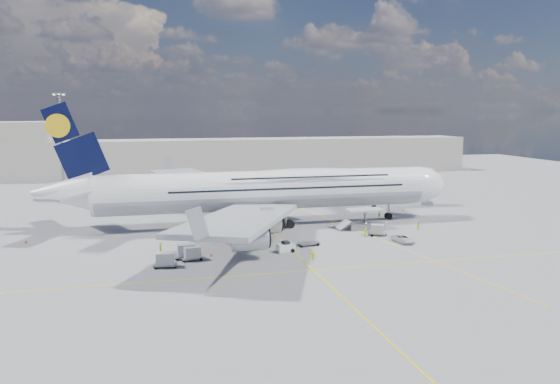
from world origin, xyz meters
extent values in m
plane|color=gray|center=(0.00, 0.00, 0.00)|extent=(300.00, 300.00, 0.00)
cube|color=yellow|center=(0.00, 0.00, 0.01)|extent=(0.25, 220.00, 0.01)
cube|color=yellow|center=(0.00, -20.00, 0.01)|extent=(120.00, 0.25, 0.01)
cube|color=yellow|center=(14.00, 10.00, 0.01)|extent=(14.16, 99.06, 0.01)
cylinder|color=white|center=(0.00, 10.00, 6.80)|extent=(62.00, 7.20, 7.20)
cylinder|color=#9EA0A5|center=(0.00, 10.00, 6.65)|extent=(60.76, 7.13, 7.13)
ellipsoid|color=white|center=(8.00, 10.00, 8.78)|extent=(36.00, 6.84, 3.76)
ellipsoid|color=white|center=(31.00, 10.00, 6.80)|extent=(11.52, 7.20, 7.20)
ellipsoid|color=black|center=(34.24, 10.00, 7.40)|extent=(3.84, 4.16, 1.44)
cone|color=white|center=(-35.50, 10.00, 7.60)|extent=(10.00, 6.84, 6.84)
cube|color=black|center=(-33.50, 10.00, 16.40)|extent=(11.02, 0.46, 14.61)
cylinder|color=yellow|center=(-35.60, 10.00, 18.90)|extent=(4.00, 0.60, 4.00)
cube|color=#999EA3|center=(-8.00, 30.00, 5.60)|extent=(25.49, 39.15, 3.35)
cube|color=#999EA3|center=(-8.00, -10.00, 5.60)|extent=(25.49, 39.15, 3.35)
cylinder|color=#B7BABF|center=(-3.00, 22.50, 3.20)|extent=(5.20, 3.50, 3.50)
cylinder|color=#B7BABF|center=(-7.50, 33.00, 3.20)|extent=(5.20, 3.50, 3.50)
cylinder|color=#B7BABF|center=(-3.00, -2.50, 3.20)|extent=(5.20, 3.50, 3.50)
cylinder|color=#B7BABF|center=(-7.50, -13.00, 3.20)|extent=(5.20, 3.50, 3.50)
cylinder|color=gray|center=(25.00, 10.00, 2.20)|extent=(0.44, 0.44, 3.80)
cylinder|color=black|center=(25.00, 10.00, 0.65)|extent=(1.30, 0.90, 1.30)
cylinder|color=gray|center=(0.00, 10.00, 2.20)|extent=(0.56, 0.56, 3.80)
cylinder|color=black|center=(0.00, 13.20, 0.75)|extent=(1.50, 0.90, 1.50)
cube|color=#B7B7BC|center=(25.00, 18.60, 7.10)|extent=(3.00, 10.00, 2.60)
cube|color=#B7B7BC|center=(33.00, 23.60, 7.10)|extent=(18.00, 3.00, 2.60)
cylinder|color=gray|center=(27.00, 21.60, 3.55)|extent=(0.80, 0.80, 7.10)
cylinder|color=black|center=(27.00, 21.60, 0.45)|extent=(0.90, 0.80, 0.90)
cylinder|color=gray|center=(41.00, 23.60, 3.55)|extent=(1.00, 1.00, 7.10)
cube|color=gray|center=(41.00, 23.60, 0.40)|extent=(2.00, 2.00, 0.80)
cylinder|color=#B7B7BC|center=(25.00, 14.80, 7.10)|extent=(3.60, 3.60, 2.80)
cube|color=silver|center=(17.00, 2.90, 3.50)|extent=(6.50, 3.20, 0.35)
cube|color=gray|center=(17.00, 2.90, 0.55)|extent=(6.50, 3.20, 1.10)
cube|color=gray|center=(17.00, 2.90, 2.05)|extent=(0.22, 1.99, 3.00)
cylinder|color=black|center=(14.40, 1.70, 0.35)|extent=(0.70, 0.30, 0.70)
cube|color=silver|center=(12.80, 2.90, 1.00)|extent=(2.16, 2.60, 1.60)
cylinder|color=gray|center=(-40.00, 45.00, 12.50)|extent=(0.70, 0.70, 25.00)
cube|color=gray|center=(-40.00, 45.00, 25.20)|extent=(3.00, 0.40, 0.60)
cube|color=#B2AD9E|center=(0.00, 95.00, 6.00)|extent=(180.00, 16.00, 12.00)
cube|color=#193814|center=(40.00, 140.00, 4.00)|extent=(160.00, 6.00, 8.00)
cube|color=gray|center=(-15.54, -10.97, 0.37)|extent=(3.44, 2.32, 0.19)
cylinder|color=black|center=(-16.80, -11.60, 0.23)|extent=(0.46, 0.19, 0.46)
cylinder|color=black|center=(-14.28, -10.34, 0.23)|extent=(0.46, 0.19, 0.46)
cube|color=silver|center=(-15.54, -10.97, 1.21)|extent=(2.59, 2.04, 1.57)
cube|color=gray|center=(-19.44, -13.72, 0.38)|extent=(3.38, 2.00, 0.19)
cylinder|color=black|center=(-20.74, -14.37, 0.24)|extent=(0.48, 0.19, 0.48)
cylinder|color=black|center=(-18.14, -13.07, 0.24)|extent=(0.48, 0.19, 0.48)
cube|color=silver|center=(-19.44, -13.72, 1.24)|extent=(2.51, 1.82, 1.62)
cube|color=gray|center=(-13.42, 1.51, 0.35)|extent=(3.29, 2.28, 0.18)
cylinder|color=black|center=(-14.62, 0.92, 0.22)|extent=(0.44, 0.18, 0.44)
cylinder|color=black|center=(-12.22, 2.11, 0.22)|extent=(0.44, 0.18, 0.44)
cube|color=gray|center=(-16.31, -9.85, 0.40)|extent=(3.50, 2.00, 0.20)
cylinder|color=black|center=(-17.67, -10.54, 0.25)|extent=(0.50, 0.20, 0.50)
cylinder|color=black|center=(-14.94, -9.17, 0.25)|extent=(0.50, 0.20, 0.50)
cube|color=silver|center=(-16.31, -9.85, 1.31)|extent=(2.59, 1.84, 1.71)
cube|color=gray|center=(16.91, -2.84, 0.36)|extent=(3.49, 2.90, 0.18)
cylinder|color=black|center=(15.68, -3.46, 0.23)|extent=(0.45, 0.18, 0.45)
cylinder|color=black|center=(18.14, -2.22, 0.23)|extent=(0.45, 0.18, 0.45)
cube|color=silver|center=(16.91, -2.84, 1.18)|extent=(2.72, 2.42, 1.54)
cube|color=gray|center=(3.37, -6.65, 0.39)|extent=(3.66, 2.44, 0.20)
cylinder|color=black|center=(2.02, -7.32, 0.25)|extent=(0.49, 0.20, 0.49)
cylinder|color=black|center=(4.71, -5.98, 0.25)|extent=(0.49, 0.20, 0.49)
cube|color=silver|center=(-1.26, -9.86, 0.68)|extent=(2.93, 1.84, 1.26)
cube|color=black|center=(-1.26, -9.86, 1.45)|extent=(1.21, 1.35, 0.48)
cylinder|color=black|center=(-2.23, -10.40, 0.31)|extent=(0.62, 0.24, 0.62)
cylinder|color=black|center=(-0.29, -9.33, 0.31)|extent=(0.62, 0.24, 0.62)
cube|color=gray|center=(-1.98, 28.49, 0.92)|extent=(6.27, 3.29, 1.83)
cube|color=silver|center=(-2.62, 28.49, 2.66)|extent=(4.75, 3.08, 2.02)
cube|color=silver|center=(0.31, 28.49, 1.74)|extent=(2.02, 2.38, 1.47)
cube|color=black|center=(0.95, 28.49, 1.92)|extent=(0.48, 1.83, 0.82)
cylinder|color=black|center=(0.04, 27.43, 0.50)|extent=(1.01, 0.32, 1.01)
cylinder|color=black|center=(-4.00, 29.54, 0.50)|extent=(1.01, 0.32, 1.01)
cube|color=#FF580D|center=(-2.62, 28.49, 2.02)|extent=(4.81, 3.14, 0.46)
cube|color=gray|center=(-14.44, 41.32, 1.12)|extent=(7.64, 4.09, 2.23)
cube|color=silver|center=(-15.22, 41.32, 3.23)|extent=(5.81, 3.82, 2.45)
cube|color=silver|center=(-11.65, 41.32, 2.12)|extent=(2.49, 2.92, 1.78)
cube|color=black|center=(-10.87, 41.32, 2.34)|extent=(0.62, 2.22, 1.00)
cylinder|color=black|center=(-11.98, 40.04, 0.61)|extent=(1.23, 0.39, 1.23)
cylinder|color=black|center=(-16.89, 42.60, 0.61)|extent=(1.23, 0.39, 1.23)
imported|color=silver|center=(18.96, -8.56, 0.63)|extent=(2.62, 4.74, 1.26)
imported|color=#B6FF1A|center=(23.61, 11.22, 0.84)|extent=(0.72, 0.60, 1.68)
imported|color=#CDE017|center=(25.75, -0.94, 0.80)|extent=(0.93, 0.83, 1.59)
imported|color=#9DDC17|center=(-19.84, -7.05, 0.95)|extent=(0.62, 1.17, 1.91)
imported|color=#BEEE19|center=(14.67, -3.03, 0.78)|extent=(0.87, 0.89, 1.55)
imported|color=#C2DE17|center=(1.07, -16.37, 0.88)|extent=(1.23, 0.82, 1.77)
cone|color=#FF580D|center=(32.07, 17.50, 0.26)|extent=(0.41, 0.41, 0.52)
cube|color=#FF580D|center=(32.07, 17.50, 0.01)|extent=(0.36, 0.36, 0.03)
cone|color=#FF580D|center=(-7.02, 21.00, 0.32)|extent=(0.50, 0.50, 0.64)
cube|color=#FF580D|center=(-7.02, 21.00, 0.02)|extent=(0.43, 0.43, 0.03)
cone|color=#FF580D|center=(-11.34, 33.84, 0.28)|extent=(0.43, 0.43, 0.55)
cube|color=#FF580D|center=(-11.34, 33.84, 0.01)|extent=(0.37, 0.37, 0.03)
cone|color=#FF580D|center=(-2.09, -0.66, 0.31)|extent=(0.49, 0.49, 0.62)
cube|color=#FF580D|center=(-2.09, -0.66, 0.02)|extent=(0.42, 0.42, 0.03)
cone|color=#FF580D|center=(-12.60, -9.54, 0.27)|extent=(0.42, 0.42, 0.54)
cube|color=#FF580D|center=(-12.60, -9.54, 0.01)|extent=(0.36, 0.36, 0.03)
cone|color=#FF580D|center=(-40.96, 6.03, 0.30)|extent=(0.47, 0.47, 0.60)
cube|color=#FF580D|center=(-40.96, 6.03, 0.02)|extent=(0.41, 0.41, 0.03)
camera|label=1|loc=(-21.62, -88.18, 21.32)|focal=35.00mm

